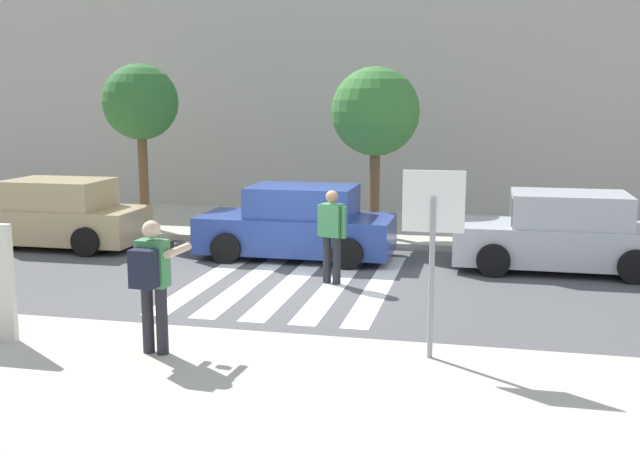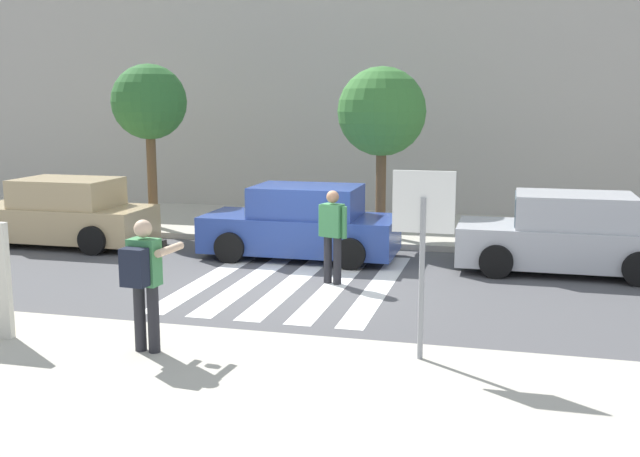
{
  "view_description": "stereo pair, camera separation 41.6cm",
  "coord_description": "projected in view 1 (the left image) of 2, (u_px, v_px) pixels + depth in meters",
  "views": [
    {
      "loc": [
        3.42,
        -12.87,
        3.37
      ],
      "look_at": [
        0.6,
        -0.2,
        1.1
      ],
      "focal_mm": 42.0,
      "sensor_mm": 36.0,
      "label": 1
    },
    {
      "loc": [
        3.82,
        -12.77,
        3.37
      ],
      "look_at": [
        0.6,
        -0.2,
        1.1
      ],
      "focal_mm": 42.0,
      "sensor_mm": 36.0,
      "label": 2
    }
  ],
  "objects": [
    {
      "name": "crosswalk_stripe_4",
      "position": [
        379.0,
        286.0,
        13.53
      ],
      "size": [
        0.44,
        5.2,
        0.01
      ],
      "primitive_type": "cube",
      "color": "silver",
      "rests_on": "ground"
    },
    {
      "name": "crosswalk_stripe_2",
      "position": [
        293.0,
        282.0,
        13.87
      ],
      "size": [
        0.44,
        5.2,
        0.01
      ],
      "primitive_type": "cube",
      "color": "silver",
      "rests_on": "ground"
    },
    {
      "name": "street_tree_west",
      "position": [
        141.0,
        104.0,
        18.34
      ],
      "size": [
        1.86,
        1.86,
        4.06
      ],
      "color": "brown",
      "rests_on": "sidewalk_far"
    },
    {
      "name": "photographer_with_backpack",
      "position": [
        152.0,
        276.0,
        9.4
      ],
      "size": [
        0.62,
        0.87,
        1.72
      ],
      "color": "#232328",
      "rests_on": "sidewalk_near"
    },
    {
      "name": "parked_car_blue",
      "position": [
        298.0,
        224.0,
        15.86
      ],
      "size": [
        4.1,
        1.92,
        1.55
      ],
      "color": "#284293",
      "rests_on": "ground"
    },
    {
      "name": "ground_plane",
      "position": [
        290.0,
        285.0,
        13.68
      ],
      "size": [
        120.0,
        120.0,
        0.0
      ],
      "primitive_type": "plane",
      "color": "#4C4C4F"
    },
    {
      "name": "parked_car_silver",
      "position": [
        562.0,
        234.0,
        14.71
      ],
      "size": [
        4.1,
        1.92,
        1.55
      ],
      "color": "#B7BABF",
      "rests_on": "ground"
    },
    {
      "name": "crosswalk_stripe_3",
      "position": [
        335.0,
        284.0,
        13.7
      ],
      "size": [
        0.44,
        5.2,
        0.01
      ],
      "primitive_type": "cube",
      "color": "silver",
      "rests_on": "ground"
    },
    {
      "name": "sidewalk_near",
      "position": [
        137.0,
        422.0,
        7.71
      ],
      "size": [
        60.0,
        6.0,
        0.14
      ],
      "primitive_type": "cube",
      "color": "#B2AD9E",
      "rests_on": "ground"
    },
    {
      "name": "crosswalk_stripe_0",
      "position": [
        212.0,
        277.0,
        14.22
      ],
      "size": [
        0.44,
        5.2,
        0.01
      ],
      "primitive_type": "cube",
      "color": "silver",
      "rests_on": "ground"
    },
    {
      "name": "crosswalk_stripe_1",
      "position": [
        252.0,
        280.0,
        14.05
      ],
      "size": [
        0.44,
        5.2,
        0.01
      ],
      "primitive_type": "cube",
      "color": "silver",
      "rests_on": "ground"
    },
    {
      "name": "parked_car_tan",
      "position": [
        56.0,
        215.0,
        17.09
      ],
      "size": [
        4.1,
        1.92,
        1.55
      ],
      "color": "tan",
      "rests_on": "ground"
    },
    {
      "name": "pedestrian_crossing",
      "position": [
        332.0,
        231.0,
        13.6
      ],
      "size": [
        0.56,
        0.34,
        1.72
      ],
      "color": "#232328",
      "rests_on": "ground"
    },
    {
      "name": "building_facade_far",
      "position": [
        376.0,
        92.0,
        23.07
      ],
      "size": [
        56.0,
        4.0,
        7.1
      ],
      "primitive_type": "cube",
      "color": "#ADA89E",
      "rests_on": "ground"
    },
    {
      "name": "sidewalk_far",
      "position": [
        349.0,
        227.0,
        19.44
      ],
      "size": [
        60.0,
        4.8,
        0.14
      ],
      "primitive_type": "cube",
      "color": "#B2AD9E",
      "rests_on": "ground"
    },
    {
      "name": "stop_sign",
      "position": [
        433.0,
        223.0,
        9.16
      ],
      "size": [
        0.76,
        0.08,
        2.37
      ],
      "color": "gray",
      "rests_on": "sidewalk_near"
    },
    {
      "name": "street_tree_center",
      "position": [
        375.0,
        113.0,
        17.31
      ],
      "size": [
        2.06,
        2.06,
        3.95
      ],
      "color": "brown",
      "rests_on": "sidewalk_far"
    }
  ]
}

